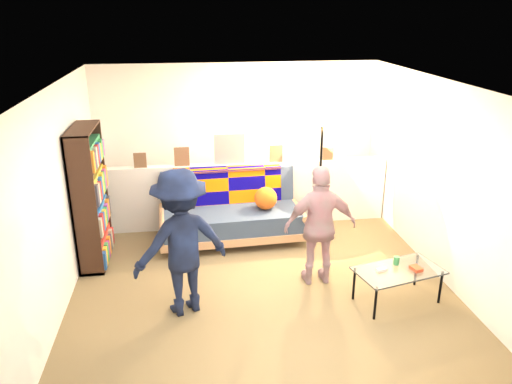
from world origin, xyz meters
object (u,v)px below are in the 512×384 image
futon_sofa (232,212)px  person_left (181,243)px  person_right (320,226)px  coffee_table (399,272)px  floor_lamp (322,153)px  bookshelf (91,201)px

futon_sofa → person_left: person_left is taller
person_left → person_right: bearing=171.8°
coffee_table → person_left: 2.47m
futon_sofa → person_right: person_right is taller
futon_sofa → floor_lamp: 1.58m
floor_lamp → person_left: size_ratio=1.01×
futon_sofa → coffee_table: 2.58m
futon_sofa → bookshelf: bookshelf is taller
person_left → floor_lamp: bearing=-157.7°
bookshelf → floor_lamp: bookshelf is taller
futon_sofa → floor_lamp: bearing=9.3°
coffee_table → floor_lamp: bearing=99.2°
person_right → floor_lamp: bearing=-105.3°
futon_sofa → person_right: 1.69m
bookshelf → floor_lamp: size_ratio=1.09×
coffee_table → person_left: (-2.42, 0.18, 0.44)m
coffee_table → floor_lamp: size_ratio=0.64×
floor_lamp → person_left: bearing=-136.3°
bookshelf → floor_lamp: 3.30m
bookshelf → floor_lamp: (3.22, 0.64, 0.33)m
futon_sofa → coffee_table: futon_sofa is taller
floor_lamp → bookshelf: bearing=-168.8°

